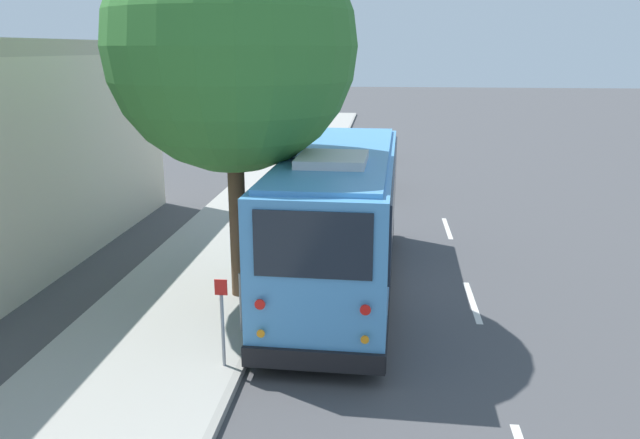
{
  "coord_description": "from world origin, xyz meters",
  "views": [
    {
      "loc": [
        -14.18,
        -0.29,
        5.55
      ],
      "look_at": [
        1.15,
        1.28,
        1.3
      ],
      "focal_mm": 35.0,
      "sensor_mm": 36.0,
      "label": 1
    }
  ],
  "objects_px": {
    "parked_sedan_gray": "(358,148)",
    "sign_post_far": "(241,302)",
    "parked_sedan_black": "(355,174)",
    "street_tree": "(232,28)",
    "sign_post_near": "(222,322)",
    "shuttle_bus": "(340,213)"
  },
  "relations": [
    {
      "from": "parked_sedan_black",
      "to": "sign_post_far",
      "type": "xyz_separation_m",
      "value": [
        -13.77,
        1.57,
        0.14
      ]
    },
    {
      "from": "parked_sedan_black",
      "to": "street_tree",
      "type": "height_order",
      "value": "street_tree"
    },
    {
      "from": "parked_sedan_black",
      "to": "street_tree",
      "type": "distance_m",
      "value": 13.05
    },
    {
      "from": "shuttle_bus",
      "to": "street_tree",
      "type": "bearing_deg",
      "value": 112.52
    },
    {
      "from": "parked_sedan_gray",
      "to": "sign_post_near",
      "type": "relative_size",
      "value": 2.76
    },
    {
      "from": "sign_post_near",
      "to": "parked_sedan_gray",
      "type": "bearing_deg",
      "value": -3.65
    },
    {
      "from": "sign_post_near",
      "to": "parked_sedan_black",
      "type": "bearing_deg",
      "value": -5.9
    },
    {
      "from": "street_tree",
      "to": "sign_post_far",
      "type": "height_order",
      "value": "street_tree"
    },
    {
      "from": "parked_sedan_black",
      "to": "street_tree",
      "type": "xyz_separation_m",
      "value": [
        -11.74,
        2.03,
        5.33
      ]
    },
    {
      "from": "shuttle_bus",
      "to": "street_tree",
      "type": "height_order",
      "value": "street_tree"
    },
    {
      "from": "shuttle_bus",
      "to": "street_tree",
      "type": "relative_size",
      "value": 1.05
    },
    {
      "from": "parked_sedan_gray",
      "to": "sign_post_far",
      "type": "xyz_separation_m",
      "value": [
        -20.89,
        1.42,
        0.17
      ]
    },
    {
      "from": "parked_sedan_black",
      "to": "parked_sedan_gray",
      "type": "relative_size",
      "value": 1.03
    },
    {
      "from": "shuttle_bus",
      "to": "parked_sedan_black",
      "type": "bearing_deg",
      "value": 2.39
    },
    {
      "from": "shuttle_bus",
      "to": "sign_post_near",
      "type": "distance_m",
      "value": 4.68
    },
    {
      "from": "sign_post_near",
      "to": "sign_post_far",
      "type": "bearing_deg",
      "value": 0.0
    },
    {
      "from": "shuttle_bus",
      "to": "sign_post_near",
      "type": "xyz_separation_m",
      "value": [
        -4.26,
        1.72,
        -0.88
      ]
    },
    {
      "from": "parked_sedan_gray",
      "to": "street_tree",
      "type": "bearing_deg",
      "value": 170.83
    },
    {
      "from": "shuttle_bus",
      "to": "sign_post_near",
      "type": "height_order",
      "value": "shuttle_bus"
    },
    {
      "from": "parked_sedan_black",
      "to": "parked_sedan_gray",
      "type": "bearing_deg",
      "value": -2.56
    },
    {
      "from": "parked_sedan_gray",
      "to": "sign_post_near",
      "type": "distance_m",
      "value": 22.34
    },
    {
      "from": "parked_sedan_gray",
      "to": "sign_post_far",
      "type": "relative_size",
      "value": 3.69
    }
  ]
}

